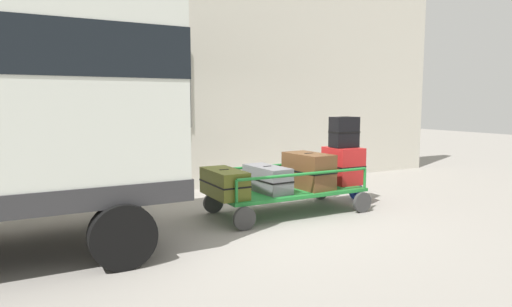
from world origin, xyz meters
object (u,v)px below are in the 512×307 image
at_px(suitcase_center_bottom, 308,170).
at_px(backpack, 355,187).
at_px(luggage_cart, 288,193).
at_px(suitcase_midleft_bottom, 267,179).
at_px(suitcase_midright_bottom, 343,165).
at_px(suitcase_midright_middle, 344,132).
at_px(suitcase_left_bottom, 224,183).

relative_size(suitcase_center_bottom, backpack, 2.02).
xyz_separation_m(luggage_cart, suitcase_midleft_bottom, (-0.37, 0.02, 0.25)).
bearing_deg(suitcase_midright_bottom, luggage_cart, -179.71).
relative_size(suitcase_midleft_bottom, suitcase_center_bottom, 1.02).
relative_size(suitcase_midright_middle, backpack, 1.17).
xyz_separation_m(luggage_cart, backpack, (1.60, 0.27, -0.10)).
bearing_deg(suitcase_midright_middle, suitcase_left_bottom, 179.87).
distance_m(suitcase_midleft_bottom, suitcase_midright_bottom, 1.47).
bearing_deg(suitcase_midright_bottom, suitcase_midleft_bottom, 179.30).
bearing_deg(suitcase_midleft_bottom, luggage_cart, -3.67).
xyz_separation_m(suitcase_midright_middle, backpack, (0.50, 0.27, -1.03)).
bearing_deg(suitcase_midright_middle, suitcase_center_bottom, -177.87).
height_order(suitcase_midleft_bottom, backpack, suitcase_midleft_bottom).
distance_m(luggage_cart, suitcase_midright_bottom, 1.16).
bearing_deg(backpack, suitcase_midleft_bottom, -172.93).
distance_m(suitcase_left_bottom, suitcase_midleft_bottom, 0.73).
height_order(luggage_cart, suitcase_midright_bottom, suitcase_midright_bottom).
bearing_deg(backpack, suitcase_left_bottom, -174.44).
height_order(luggage_cart, suitcase_midright_middle, suitcase_midright_middle).
height_order(suitcase_midright_bottom, suitcase_midright_middle, suitcase_midright_middle).
relative_size(suitcase_left_bottom, backpack, 2.09).
bearing_deg(backpack, luggage_cart, -170.51).
bearing_deg(backpack, suitcase_midright_middle, -151.82).
relative_size(suitcase_left_bottom, suitcase_center_bottom, 1.03).
height_order(suitcase_center_bottom, suitcase_midright_bottom, suitcase_midright_bottom).
distance_m(luggage_cart, suitcase_midleft_bottom, 0.44).
relative_size(suitcase_midleft_bottom, suitcase_midright_bottom, 1.47).
height_order(suitcase_left_bottom, suitcase_midleft_bottom, suitcase_left_bottom).
xyz_separation_m(suitcase_midleft_bottom, suitcase_center_bottom, (0.73, -0.05, 0.08)).
bearing_deg(suitcase_center_bottom, luggage_cart, 175.69).
distance_m(suitcase_center_bottom, backpack, 1.34).
bearing_deg(suitcase_midleft_bottom, suitcase_left_bottom, -178.52).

